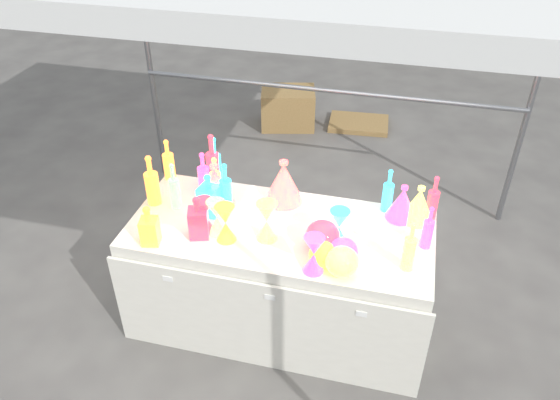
% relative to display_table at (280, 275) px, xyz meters
% --- Properties ---
extents(ground, '(80.00, 80.00, 0.00)m').
position_rel_display_table_xyz_m(ground, '(-0.00, 0.01, -0.37)').
color(ground, slate).
rests_on(ground, ground).
extents(display_table, '(1.84, 0.83, 0.75)m').
position_rel_display_table_xyz_m(display_table, '(0.00, 0.00, 0.00)').
color(display_table, silver).
rests_on(display_table, ground).
extents(cardboard_box_closed, '(0.64, 0.53, 0.41)m').
position_rel_display_table_xyz_m(cardboard_box_closed, '(-0.60, 2.73, -0.17)').
color(cardboard_box_closed, olive).
rests_on(cardboard_box_closed, ground).
extents(cardboard_box_flat, '(0.66, 0.49, 0.05)m').
position_rel_display_table_xyz_m(cardboard_box_flat, '(0.15, 2.91, -0.35)').
color(cardboard_box_flat, olive).
rests_on(cardboard_box_flat, ground).
extents(bottle_0, '(0.10, 0.10, 0.29)m').
position_rel_display_table_xyz_m(bottle_0, '(-0.85, 0.36, 0.52)').
color(bottle_0, red).
rests_on(bottle_0, display_table).
extents(bottle_1, '(0.11, 0.11, 0.35)m').
position_rel_display_table_xyz_m(bottle_1, '(-0.52, 0.36, 0.55)').
color(bottle_1, green).
rests_on(bottle_1, display_table).
extents(bottle_2, '(0.09, 0.09, 0.38)m').
position_rel_display_table_xyz_m(bottle_2, '(-0.53, 0.34, 0.57)').
color(bottle_2, '#D54D16').
rests_on(bottle_2, display_table).
extents(bottle_3, '(0.10, 0.10, 0.29)m').
position_rel_display_table_xyz_m(bottle_3, '(-0.56, 0.26, 0.52)').
color(bottle_3, blue).
rests_on(bottle_3, display_table).
extents(bottle_4, '(0.08, 0.08, 0.30)m').
position_rel_display_table_xyz_m(bottle_4, '(-0.46, 0.21, 0.53)').
color(bottle_4, '#136977').
rests_on(bottle_4, display_table).
extents(bottle_5, '(0.07, 0.07, 0.31)m').
position_rel_display_table_xyz_m(bottle_5, '(-0.68, 0.06, 0.53)').
color(bottle_5, '#C126B5').
rests_on(bottle_5, display_table).
extents(bottle_6, '(0.12, 0.12, 0.34)m').
position_rel_display_table_xyz_m(bottle_6, '(-0.83, 0.07, 0.55)').
color(bottle_6, red).
rests_on(bottle_6, display_table).
extents(bottle_7, '(0.08, 0.08, 0.32)m').
position_rel_display_table_xyz_m(bottle_7, '(-0.37, 0.12, 0.54)').
color(bottle_7, green).
rests_on(bottle_7, display_table).
extents(decanter_0, '(0.12, 0.12, 0.25)m').
position_rel_display_table_xyz_m(decanter_0, '(-0.68, -0.30, 0.50)').
color(decanter_0, red).
rests_on(decanter_0, display_table).
extents(decanter_1, '(0.14, 0.14, 0.27)m').
position_rel_display_table_xyz_m(decanter_1, '(-0.44, -0.18, 0.51)').
color(decanter_1, '#D54D16').
rests_on(decanter_1, display_table).
extents(decanter_2, '(0.13, 0.13, 0.28)m').
position_rel_display_table_xyz_m(decanter_2, '(-0.45, 0.05, 0.51)').
color(decanter_2, green).
rests_on(decanter_2, display_table).
extents(hourglass_0, '(0.12, 0.12, 0.22)m').
position_rel_display_table_xyz_m(hourglass_0, '(-0.41, -0.13, 0.49)').
color(hourglass_0, '#D54D16').
rests_on(hourglass_0, display_table).
extents(hourglass_1, '(0.12, 0.12, 0.23)m').
position_rel_display_table_xyz_m(hourglass_1, '(0.26, -0.31, 0.49)').
color(hourglass_1, blue).
rests_on(hourglass_1, display_table).
extents(hourglass_2, '(0.14, 0.14, 0.24)m').
position_rel_display_table_xyz_m(hourglass_2, '(-0.05, -0.10, 0.50)').
color(hourglass_2, '#136977').
rests_on(hourglass_2, display_table).
extents(hourglass_3, '(0.13, 0.13, 0.22)m').
position_rel_display_table_xyz_m(hourglass_3, '(-0.34, -0.13, 0.49)').
color(hourglass_3, '#C126B5').
rests_on(hourglass_3, display_table).
extents(hourglass_4, '(0.14, 0.14, 0.23)m').
position_rel_display_table_xyz_m(hourglass_4, '(-0.27, -0.17, 0.49)').
color(hourglass_4, red).
rests_on(hourglass_4, display_table).
extents(hourglass_5, '(0.14, 0.14, 0.23)m').
position_rel_display_table_xyz_m(hourglass_5, '(0.36, -0.05, 0.49)').
color(hourglass_5, green).
rests_on(hourglass_5, display_table).
extents(globe_0, '(0.18, 0.18, 0.12)m').
position_rel_display_table_xyz_m(globe_0, '(0.30, -0.25, 0.44)').
color(globe_0, red).
rests_on(globe_0, display_table).
extents(globe_1, '(0.22, 0.22, 0.14)m').
position_rel_display_table_xyz_m(globe_1, '(0.41, -0.30, 0.45)').
color(globe_1, '#136977').
rests_on(globe_1, display_table).
extents(globe_2, '(0.20, 0.20, 0.16)m').
position_rel_display_table_xyz_m(globe_2, '(0.27, -0.11, 0.45)').
color(globe_2, '#D54D16').
rests_on(globe_2, display_table).
extents(globe_3, '(0.21, 0.21, 0.13)m').
position_rel_display_table_xyz_m(globe_3, '(0.41, -0.20, 0.44)').
color(globe_3, blue).
rests_on(globe_3, display_table).
extents(lampshade_0, '(0.28, 0.28, 0.28)m').
position_rel_display_table_xyz_m(lampshade_0, '(-0.45, 0.16, 0.51)').
color(lampshade_0, yellow).
rests_on(lampshade_0, display_table).
extents(lampshade_1, '(0.29, 0.29, 0.29)m').
position_rel_display_table_xyz_m(lampshade_1, '(-0.05, 0.29, 0.52)').
color(lampshade_1, yellow).
rests_on(lampshade_1, display_table).
extents(lampshade_2, '(0.25, 0.25, 0.23)m').
position_rel_display_table_xyz_m(lampshade_2, '(0.69, 0.29, 0.49)').
color(lampshade_2, blue).
rests_on(lampshade_2, display_table).
extents(lampshade_3, '(0.22, 0.22, 0.24)m').
position_rel_display_table_xyz_m(lampshade_3, '(0.78, 0.29, 0.49)').
color(lampshade_3, '#136977').
rests_on(lampshade_3, display_table).
extents(bottle_8, '(0.07, 0.07, 0.29)m').
position_rel_display_table_xyz_m(bottle_8, '(0.59, 0.35, 0.52)').
color(bottle_8, green).
rests_on(bottle_8, display_table).
extents(bottle_9, '(0.08, 0.08, 0.30)m').
position_rel_display_table_xyz_m(bottle_9, '(0.86, 0.32, 0.53)').
color(bottle_9, '#D54D16').
rests_on(bottle_9, display_table).
extents(bottle_10, '(0.08, 0.08, 0.27)m').
position_rel_display_table_xyz_m(bottle_10, '(0.84, 0.04, 0.51)').
color(bottle_10, blue).
rests_on(bottle_10, display_table).
extents(bottle_11, '(0.09, 0.09, 0.30)m').
position_rel_display_table_xyz_m(bottle_11, '(0.75, -0.17, 0.53)').
color(bottle_11, '#136977').
rests_on(bottle_11, display_table).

